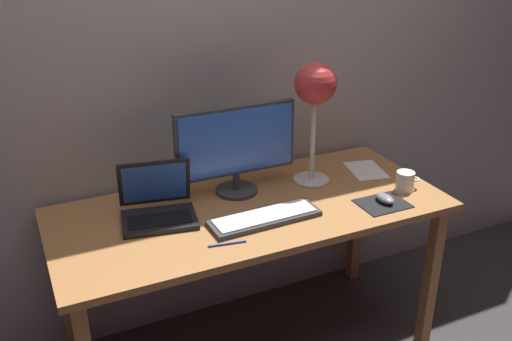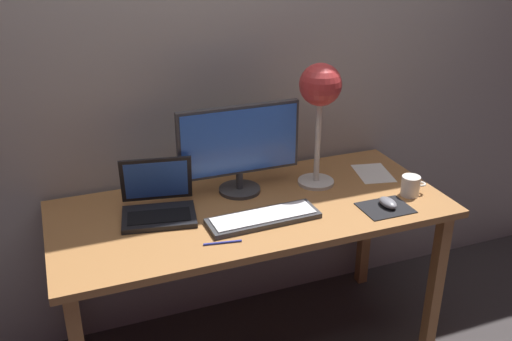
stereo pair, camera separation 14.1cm
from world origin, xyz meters
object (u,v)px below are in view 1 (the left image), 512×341
Objects in this scene: laptop at (157,202)px; keyboard_main at (265,217)px; monitor at (236,145)px; desk_lamp at (315,92)px; pen at (227,244)px; coffee_mug at (405,181)px; mouse at (385,198)px.

keyboard_main is at bearing -29.94° from laptop.
monitor is 0.97× the size of desk_lamp.
monitor is 0.47m from pen.
monitor is at bearing 172.33° from desk_lamp.
laptop is at bearing -170.16° from monitor.
laptop is at bearing 167.57° from coffee_mug.
mouse is (0.87, -0.29, -0.04)m from laptop.
mouse is at bearing -18.14° from laptop.
desk_lamp is at bearing 34.12° from keyboard_main.
monitor is at bearing 156.42° from coffee_mug.
monitor is at bearing 9.84° from laptop.
laptop is 3.35× the size of mouse.
mouse is 0.69× the size of pen.
pen is at bearing -148.35° from desk_lamp.
laptop reaches higher than coffee_mug.
monitor reaches higher than pen.
coffee_mug reaches higher than pen.
coffee_mug is (1.02, -0.23, -0.02)m from laptop.
mouse reaches higher than keyboard_main.
laptop is 0.79m from desk_lamp.
laptop is at bearing -178.61° from desk_lamp.
desk_lamp reaches higher than coffee_mug.
monitor is 0.40m from desk_lamp.
mouse is at bearing -8.46° from keyboard_main.
mouse is (0.17, -0.30, -0.39)m from desk_lamp.
desk_lamp is 0.52m from mouse.
keyboard_main is 4.63× the size of mouse.
coffee_mug is (0.32, -0.24, -0.37)m from desk_lamp.
desk_lamp is at bearing 1.39° from laptop.
coffee_mug is (0.15, 0.06, 0.02)m from mouse.
desk_lamp is at bearing -7.67° from monitor.
coffee_mug reaches higher than mouse.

